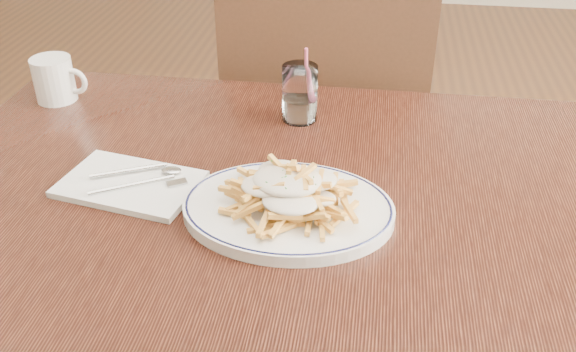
% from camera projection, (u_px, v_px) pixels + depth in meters
% --- Properties ---
extents(table, '(1.20, 0.80, 0.75)m').
position_uv_depth(table, '(278.00, 225.00, 1.08)').
color(table, black).
rests_on(table, ground).
extents(chair_far, '(0.51, 0.51, 1.04)m').
position_uv_depth(chair_far, '(324.00, 108.00, 1.64)').
color(chair_far, '#321C10').
rests_on(chair_far, ground).
extents(fries_plate, '(0.36, 0.32, 0.02)m').
position_uv_depth(fries_plate, '(288.00, 209.00, 0.97)').
color(fries_plate, white).
rests_on(fries_plate, table).
extents(loaded_fries, '(0.24, 0.22, 0.06)m').
position_uv_depth(loaded_fries, '(288.00, 186.00, 0.95)').
color(loaded_fries, gold).
rests_on(loaded_fries, fries_plate).
extents(napkin, '(0.24, 0.18, 0.01)m').
position_uv_depth(napkin, '(130.00, 184.00, 1.04)').
color(napkin, white).
rests_on(napkin, table).
extents(cutlery, '(0.16, 0.13, 0.01)m').
position_uv_depth(cutlery, '(130.00, 178.00, 1.04)').
color(cutlery, silver).
rests_on(cutlery, napkin).
extents(water_glass, '(0.07, 0.07, 0.15)m').
position_uv_depth(water_glass, '(300.00, 97.00, 1.22)').
color(water_glass, white).
rests_on(water_glass, table).
extents(coffee_mug, '(0.11, 0.08, 0.09)m').
position_uv_depth(coffee_mug, '(55.00, 79.00, 1.29)').
color(coffee_mug, white).
rests_on(coffee_mug, table).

